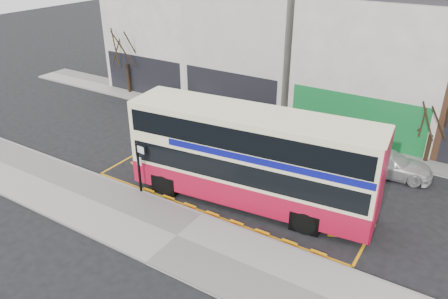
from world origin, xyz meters
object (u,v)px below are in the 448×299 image
Objects in this scene: double_decker_bus at (252,157)px; bus_stop_post at (139,163)px; car_silver at (169,103)px; street_tree_right at (437,111)px; street_tree_left at (124,37)px; car_white at (387,163)px; car_grey at (240,124)px.

double_decker_bus is 4.47× the size of bus_stop_post.
street_tree_right is at bearing -82.42° from car_silver.
double_decker_bus is 5.53m from bus_stop_post.
street_tree_right is (17.44, 1.58, 2.49)m from car_silver.
street_tree_left is at bearing 145.47° from double_decker_bus.
street_tree_left is (-11.28, 11.15, 2.78)m from bus_stop_post.
double_decker_bus is at bearing 29.42° from bus_stop_post.
double_decker_bus is at bearing 135.19° from car_white.
street_tree_left is at bearing 85.84° from car_grey.
street_tree_left reaches higher than car_silver.
car_grey is (-4.58, 6.76, -1.80)m from double_decker_bus.
car_silver is 0.88× the size of street_tree_right.
street_tree_right reaches higher than car_grey.
car_grey is at bearing -168.98° from street_tree_right.
car_silver is at bearing 126.71° from bus_stop_post.
street_tree_left is 1.42× the size of street_tree_right.
car_silver reaches higher than car_grey.
car_white is at bearing -122.36° from street_tree_right.
double_decker_bus is 1.80× the size of street_tree_left.
car_white is at bearing -6.80° from street_tree_left.
car_silver is at bearing 140.24° from double_decker_bus.
car_silver is 0.87× the size of car_white.
car_silver is at bearing -174.83° from street_tree_right.
street_tree_left is 22.82m from street_tree_right.
street_tree_right is (22.77, 0.03, -1.37)m from street_tree_left.
car_silver is (-10.94, 7.34, -1.77)m from double_decker_bus.
car_grey is at bearing -10.31° from street_tree_left.
car_silver is at bearing -16.16° from street_tree_left.
street_tree_left is at bearing 140.29° from bus_stop_post.
car_grey is 9.47m from car_white.
car_white is at bearing -91.13° from car_silver.
street_tree_right is at bearing -39.66° from car_white.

